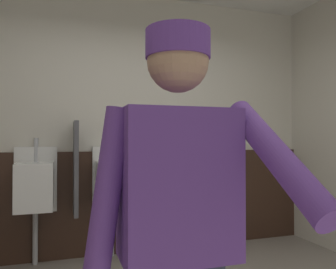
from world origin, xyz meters
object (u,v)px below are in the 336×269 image
object	(u,v)px
urinal_left	(35,186)
urinal_right	(182,180)
urinal_middle	(113,183)
person	(179,217)

from	to	relation	value
urinal_left	urinal_right	world-z (taller)	same
urinal_middle	urinal_right	world-z (taller)	same
urinal_middle	person	xyz separation A→B (m)	(-0.10, -2.30, 0.17)
urinal_right	person	xyz separation A→B (m)	(-0.85, -2.30, 0.17)
urinal_right	urinal_left	bearing A→B (deg)	180.00
urinal_left	urinal_middle	bearing A→B (deg)	0.00
urinal_left	urinal_middle	xyz separation A→B (m)	(0.75, 0.00, 0.00)
urinal_middle	urinal_right	size ratio (longest dim) A/B	1.00
urinal_left	urinal_right	size ratio (longest dim) A/B	1.00
urinal_left	urinal_middle	world-z (taller)	same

